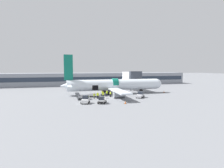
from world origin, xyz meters
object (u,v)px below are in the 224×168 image
baggage_tug_lead (140,95)px  baggage_cart_queued (84,97)px  ground_crew_marshal (102,93)px  baggage_cart_loading (95,95)px  ground_crew_loader_b (103,95)px  airplane (113,85)px  baggage_tug_mid (102,101)px  ground_crew_helper (98,95)px  ground_crew_loader_a (110,94)px  baggage_tug_rear (85,100)px  ground_crew_supervisor (94,96)px  ground_crew_driver (107,93)px

baggage_tug_lead → baggage_cart_queued: (-14.87, 1.21, -0.20)m
baggage_cart_queued → ground_crew_marshal: (5.58, 4.54, 0.35)m
baggage_cart_loading → ground_crew_loader_b: ground_crew_loader_b is taller
baggage_cart_queued → airplane: bearing=36.7°
baggage_tug_mid → ground_crew_helper: 6.44m
baggage_tug_lead → ground_crew_loader_a: bearing=155.2°
airplane → baggage_tug_rear: bearing=-128.4°
baggage_tug_mid → baggage_tug_rear: 3.69m
ground_crew_loader_b → ground_crew_marshal: size_ratio=1.17×
ground_crew_loader_a → ground_crew_marshal: 2.98m
baggage_cart_loading → ground_crew_helper: (0.24, -2.75, 0.43)m
ground_crew_supervisor → ground_crew_helper: bearing=-7.2°
baggage_tug_lead → baggage_tug_mid: size_ratio=1.15×
baggage_cart_queued → ground_crew_supervisor: 2.59m
baggage_cart_queued → baggage_tug_rear: bearing=-93.8°
ground_crew_marshal → ground_crew_loader_b: bearing=-98.3°
airplane → ground_crew_marshal: size_ratio=20.36×
baggage_tug_rear → ground_crew_driver: baggage_tug_rear is taller
airplane → ground_crew_driver: airplane is taller
baggage_tug_lead → ground_crew_loader_a: ground_crew_loader_a is taller
ground_crew_loader_a → ground_crew_loader_b: bearing=-143.2°
baggage_tug_lead → baggage_tug_rear: bearing=-164.6°
baggage_tug_lead → baggage_tug_mid: same height
ground_crew_loader_b → ground_crew_helper: bearing=-169.3°
ground_crew_loader_b → ground_crew_driver: size_ratio=1.06×
baggage_cart_queued → ground_crew_loader_a: bearing=16.5°
airplane → baggage_cart_queued: bearing=-143.3°
ground_crew_supervisor → ground_crew_driver: bearing=36.7°
airplane → ground_crew_helper: 9.54m
airplane → ground_crew_marshal: airplane is taller
baggage_cart_queued → ground_crew_helper: 3.48m
ground_crew_loader_b → airplane: bearing=55.8°
ground_crew_driver → ground_crew_helper: bearing=-135.4°
baggage_cart_loading → ground_crew_marshal: ground_crew_marshal is taller
airplane → ground_crew_marshal: bearing=-146.9°
baggage_tug_mid → ground_crew_supervisor: 6.58m
ground_crew_loader_b → baggage_tug_mid: bearing=-104.8°
ground_crew_supervisor → baggage_cart_queued: bearing=-175.9°
baggage_tug_lead → baggage_cart_queued: bearing=175.4°
baggage_cart_queued → ground_crew_supervisor: (2.56, 0.19, 0.33)m
ground_crew_loader_a → ground_crew_loader_b: (-2.48, -1.85, 0.14)m
baggage_cart_queued → baggage_tug_mid: bearing=-63.3°
ground_crew_loader_b → ground_crew_helper: ground_crew_loader_b is taller
baggage_cart_loading → ground_crew_driver: (3.47, 0.44, 0.45)m
baggage_tug_mid → ground_crew_driver: 10.24m
ground_crew_supervisor → ground_crew_loader_a: bearing=22.5°
baggage_tug_rear → ground_crew_driver: size_ratio=1.55×
ground_crew_marshal → baggage_tug_lead: bearing=-31.7°
baggage_tug_rear → airplane: bearing=51.6°
baggage_tug_rear → ground_crew_loader_a: size_ratio=1.70×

